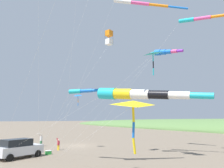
% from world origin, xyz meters
% --- Properties ---
extents(ground_plane, '(600.00, 600.00, 0.00)m').
position_xyz_m(ground_plane, '(0.00, 0.00, 0.00)').
color(ground_plane, '#756654').
extents(parked_car, '(4.68, 3.30, 1.85)m').
position_xyz_m(parked_car, '(-8.79, -5.98, 0.95)').
color(parked_car, silver).
rests_on(parked_car, ground_plane).
extents(cooler_box, '(0.62, 0.42, 0.42)m').
position_xyz_m(cooler_box, '(-5.68, -5.38, 0.21)').
color(cooler_box, green).
rests_on(cooler_box, ground_plane).
extents(person_adult_flyer, '(0.64, 0.58, 1.78)m').
position_xyz_m(person_adult_flyer, '(-4.67, 1.89, 0.97)').
color(person_adult_flyer, '#3D7F51').
rests_on(person_adult_flyer, ground_plane).
extents(person_child_green_jacket, '(0.51, 0.52, 1.45)m').
position_xyz_m(person_child_green_jacket, '(-3.78, -2.95, 0.79)').
color(person_child_green_jacket, gold).
rests_on(person_child_green_jacket, ground_plane).
extents(kite_delta_long_streamer_right, '(8.89, 9.46, 10.64)m').
position_xyz_m(kite_delta_long_streamer_right, '(1.98, -13.95, 10.35)').
color(kite_delta_long_streamer_right, '#1EB7C6').
rests_on(kite_delta_long_streamer_right, ground_plane).
extents(kite_delta_yellow_midlevel, '(2.05, 7.78, 7.09)m').
position_xyz_m(kite_delta_yellow_midlevel, '(-1.45, -3.06, 6.84)').
color(kite_delta_yellow_midlevel, blue).
rests_on(kite_delta_yellow_midlevel, ground_plane).
extents(kite_windsock_small_distant, '(8.68, 14.08, 16.87)m').
position_xyz_m(kite_windsock_small_distant, '(0.85, -13.25, 15.92)').
color(kite_windsock_small_distant, white).
rests_on(kite_windsock_small_distant, ground_plane).
extents(kite_box_orange_high_right, '(7.51, 3.12, 13.67)m').
position_xyz_m(kite_box_orange_high_right, '(-0.78, -9.92, 12.83)').
color(kite_box_orange_high_right, orange).
rests_on(kite_box_orange_high_right, ground_plane).
extents(kite_windsock_checkered_midright, '(3.21, 13.71, 6.56)m').
position_xyz_m(kite_windsock_checkered_midright, '(-4.33, -11.55, 6.35)').
color(kite_windsock_checkered_midright, '#1EB7C6').
rests_on(kite_windsock_checkered_midright, ground_plane).
extents(kite_windsock_green_low_center, '(8.76, 17.03, 15.43)m').
position_xyz_m(kite_windsock_green_low_center, '(6.95, -16.35, 14.54)').
color(kite_windsock_green_low_center, '#1EB7C6').
rests_on(kite_windsock_green_low_center, ground_plane).
extents(kite_windsock_white_trailing, '(9.10, 17.34, 6.03)m').
position_xyz_m(kite_windsock_white_trailing, '(-3.98, -18.29, 5.41)').
color(kite_windsock_white_trailing, '#1EB7C6').
rests_on(kite_windsock_white_trailing, ground_plane).
extents(kite_windsock_purple_drifting, '(13.46, 6.90, 13.60)m').
position_xyz_m(kite_windsock_purple_drifting, '(8.70, -9.34, 12.98)').
color(kite_windsock_purple_drifting, blue).
rests_on(kite_windsock_purple_drifting, ground_plane).
extents(kite_delta_striped_overhead, '(2.18, 12.58, 4.93)m').
position_xyz_m(kite_delta_striped_overhead, '(-5.48, -20.03, 4.57)').
color(kite_delta_striped_overhead, yellow).
rests_on(kite_delta_striped_overhead, ground_plane).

